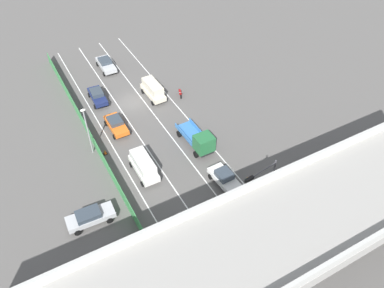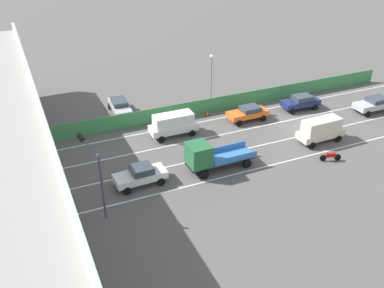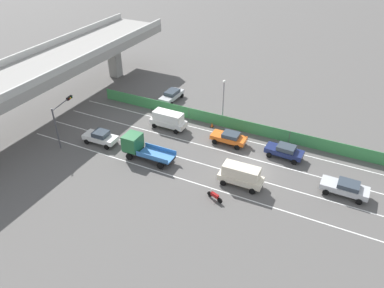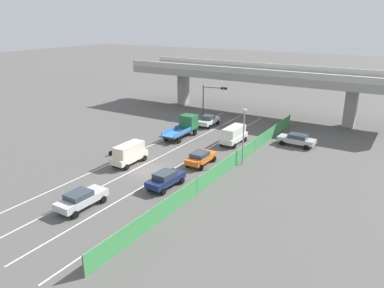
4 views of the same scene
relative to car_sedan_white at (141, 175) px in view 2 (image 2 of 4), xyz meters
name	(u,v)px [view 2 (image 2 of 4)]	position (x,y,z in m)	size (l,w,h in m)	color
ground_plane	(301,126)	(3.30, -18.37, -0.90)	(300.00, 300.00, 0.00)	#565451
lane_line_left_edge	(294,159)	(-1.86, -13.77, -0.89)	(0.14, 45.18, 0.01)	silver
lane_line_mid_left	(273,142)	(1.58, -13.77, -0.89)	(0.14, 45.18, 0.01)	silver
lane_line_mid_right	(254,128)	(5.02, -13.77, -0.89)	(0.14, 45.18, 0.01)	silver
lane_line_right_edge	(238,115)	(8.46, -13.77, -0.89)	(0.14, 45.18, 0.01)	silver
green_fence	(230,102)	(10.31, -13.77, -0.08)	(0.10, 41.28, 1.63)	#3D8E4C
car_sedan_white	(141,175)	(0.00, 0.00, 0.00)	(2.14, 4.33, 1.66)	white
car_van_white	(173,124)	(6.88, -5.61, 0.38)	(2.06, 4.76, 2.27)	silver
car_sedan_silver	(375,104)	(3.23, -28.03, -0.02)	(2.10, 4.68, 1.55)	#B7BABC
car_taxi_orange	(248,113)	(6.90, -14.08, -0.04)	(2.02, 4.32, 1.50)	orange
car_van_cream	(321,129)	(0.03, -18.06, 0.40)	(2.05, 4.68, 2.32)	beige
car_sedan_navy	(301,102)	(6.97, -20.90, -0.01)	(2.10, 4.39, 1.59)	navy
flatbed_truck_blue	(208,156)	(-0.34, -5.92, 0.49)	(2.37, 6.07, 2.73)	black
motorcycle	(331,156)	(-3.33, -16.61, -0.44)	(0.83, 1.88, 0.93)	black
parked_wagon_silver	(120,106)	(14.06, -2.14, -0.02)	(4.70, 2.14, 1.54)	#B2B5B7
traffic_light	(93,164)	(-1.65, 3.92, 2.95)	(3.99, 0.83, 5.38)	#47474C
street_lamp	(211,77)	(10.80, -11.59, 3.01)	(0.60, 0.36, 6.33)	gray
traffic_cone	(207,113)	(9.62, -10.62, -0.62)	(0.47, 0.47, 0.60)	orange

